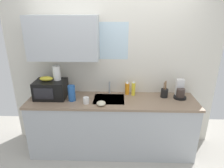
% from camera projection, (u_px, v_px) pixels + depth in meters
% --- Properties ---
extents(kitchen_wall_assembly, '(3.30, 0.42, 2.50)m').
position_uv_depth(kitchen_wall_assembly, '(104.00, 65.00, 3.09)').
color(kitchen_wall_assembly, silver).
rests_on(kitchen_wall_assembly, ground).
extents(counter_unit, '(2.53, 0.63, 0.90)m').
position_uv_depth(counter_unit, '(112.00, 125.00, 3.12)').
color(counter_unit, '#B2B7BC').
rests_on(counter_unit, ground).
extents(sink_faucet, '(0.03, 0.03, 0.20)m').
position_uv_depth(sink_faucet, '(110.00, 88.00, 3.15)').
color(sink_faucet, '#B2B5BA').
rests_on(sink_faucet, counter_unit).
extents(microwave, '(0.46, 0.35, 0.27)m').
position_uv_depth(microwave, '(51.00, 89.00, 2.98)').
color(microwave, black).
rests_on(microwave, counter_unit).
extents(banana_bunch, '(0.20, 0.11, 0.07)m').
position_uv_depth(banana_bunch, '(46.00, 79.00, 2.93)').
color(banana_bunch, gold).
rests_on(banana_bunch, microwave).
extents(paper_towel_roll, '(0.11, 0.11, 0.22)m').
position_uv_depth(paper_towel_roll, '(57.00, 73.00, 2.94)').
color(paper_towel_roll, white).
rests_on(paper_towel_roll, microwave).
extents(coffee_maker, '(0.19, 0.21, 0.28)m').
position_uv_depth(coffee_maker, '(180.00, 91.00, 2.99)').
color(coffee_maker, black).
rests_on(coffee_maker, counter_unit).
extents(dish_soap_bottle_orange, '(0.07, 0.07, 0.22)m').
position_uv_depth(dish_soap_bottle_orange, '(127.00, 88.00, 3.11)').
color(dish_soap_bottle_orange, orange).
rests_on(dish_soap_bottle_orange, counter_unit).
extents(dish_soap_bottle_yellow, '(0.06, 0.06, 0.24)m').
position_uv_depth(dish_soap_bottle_yellow, '(133.00, 88.00, 3.07)').
color(dish_soap_bottle_yellow, yellow).
rests_on(dish_soap_bottle_yellow, counter_unit).
extents(cereal_canister, '(0.10, 0.10, 0.24)m').
position_uv_depth(cereal_canister, '(72.00, 93.00, 2.89)').
color(cereal_canister, '#2659A5').
rests_on(cereal_canister, counter_unit).
extents(mug_white, '(0.08, 0.08, 0.09)m').
position_uv_depth(mug_white, '(86.00, 100.00, 2.82)').
color(mug_white, white).
rests_on(mug_white, counter_unit).
extents(utensil_crock, '(0.11, 0.11, 0.26)m').
position_uv_depth(utensil_crock, '(164.00, 93.00, 3.02)').
color(utensil_crock, black).
rests_on(utensil_crock, counter_unit).
extents(small_bowl, '(0.13, 0.13, 0.06)m').
position_uv_depth(small_bowl, '(101.00, 103.00, 2.77)').
color(small_bowl, beige).
rests_on(small_bowl, counter_unit).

